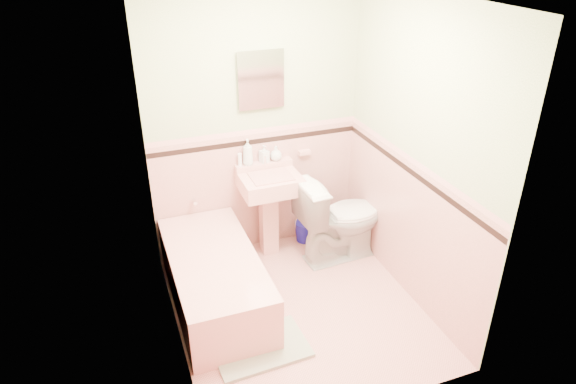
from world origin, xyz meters
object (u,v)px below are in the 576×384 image
object	(u,v)px
bucket	(305,231)
shoe	(242,341)
soap_bottle_mid	(264,154)
bathtub	(215,281)
soap_bottle_left	(248,152)
sink	(271,216)
toilet	(340,218)
soap_bottle_right	(276,153)
medicine_cabinet	(261,79)

from	to	relation	value
bucket	shoe	distance (m)	1.60
soap_bottle_mid	bucket	world-z (taller)	soap_bottle_mid
bathtub	soap_bottle_left	distance (m)	1.21
sink	toilet	size ratio (longest dim) A/B	1.01
soap_bottle_mid	shoe	size ratio (longest dim) A/B	1.24
soap_bottle_mid	shoe	distance (m)	1.72
bathtub	soap_bottle_right	size ratio (longest dim) A/B	10.55
shoe	soap_bottle_right	bearing A→B (deg)	51.15
soap_bottle_mid	medicine_cabinet	bearing A→B (deg)	101.15
bathtub	medicine_cabinet	xyz separation A→B (m)	(0.68, 0.74, 1.47)
sink	shoe	world-z (taller)	sink
sink	medicine_cabinet	size ratio (longest dim) A/B	1.78
sink	bucket	world-z (taller)	sink
toilet	bucket	size ratio (longest dim) A/B	4.02
shoe	medicine_cabinet	bearing A→B (deg)	55.91
sink	soap_bottle_left	size ratio (longest dim) A/B	3.47
toilet	medicine_cabinet	bearing A→B (deg)	49.08
soap_bottle_mid	toilet	distance (m)	0.94
soap_bottle_left	medicine_cabinet	bearing A→B (deg)	11.22
medicine_cabinet	sink	bearing A→B (deg)	-90.00
soap_bottle_left	soap_bottle_right	bearing A→B (deg)	0.00
medicine_cabinet	toilet	world-z (taller)	medicine_cabinet
medicine_cabinet	soap_bottle_mid	size ratio (longest dim) A/B	2.89
soap_bottle_left	bucket	distance (m)	1.09
bathtub	bucket	distance (m)	1.27
soap_bottle_left	bucket	xyz separation A→B (m)	(0.56, -0.06, -0.94)
soap_bottle_mid	soap_bottle_right	distance (m)	0.12
sink	soap_bottle_left	xyz separation A→B (m)	(-0.15, 0.18, 0.61)
soap_bottle_left	soap_bottle_mid	world-z (taller)	soap_bottle_left
bathtub	soap_bottle_mid	distance (m)	1.26
soap_bottle_right	toilet	xyz separation A→B (m)	(0.49, -0.44, -0.56)
soap_bottle_right	soap_bottle_left	bearing A→B (deg)	180.00
soap_bottle_right	toilet	bearing A→B (deg)	-41.78
sink	soap_bottle_mid	bearing A→B (deg)	88.12
medicine_cabinet	shoe	bearing A→B (deg)	-114.84
sink	soap_bottle_right	world-z (taller)	soap_bottle_right
bathtub	medicine_cabinet	bearing A→B (deg)	47.42
toilet	shoe	size ratio (longest dim) A/B	6.35
sink	soap_bottle_mid	size ratio (longest dim) A/B	5.16
soap_bottle_right	sink	bearing A→B (deg)	-124.28
bathtub	sink	world-z (taller)	sink
medicine_cabinet	bathtub	bearing A→B (deg)	-132.58
bathtub	soap_bottle_left	bearing A→B (deg)	53.32
soap_bottle_mid	soap_bottle_left	bearing A→B (deg)	180.00
soap_bottle_mid	shoe	xyz separation A→B (m)	(-0.62, -1.30, -0.95)
bathtub	shoe	xyz separation A→B (m)	(0.06, -0.59, -0.17)
soap_bottle_left	soap_bottle_mid	size ratio (longest dim) A/B	1.49
soap_bottle_left	bucket	world-z (taller)	soap_bottle_left
soap_bottle_right	shoe	distance (m)	1.76
soap_bottle_right	soap_bottle_mid	bearing A→B (deg)	180.00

